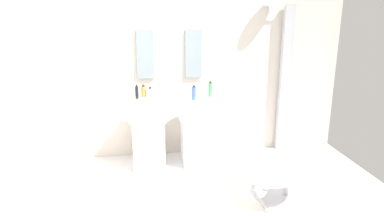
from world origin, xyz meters
name	(u,v)px	position (x,y,z in m)	size (l,w,h in m)	color
rear_partition	(169,62)	(0.00, 1.65, 1.30)	(4.80, 0.10, 2.60)	beige
pedestal_sink_left	(148,131)	(-0.32, 1.21, 0.49)	(0.48, 0.48, 1.00)	white
pedestal_sink_right	(198,128)	(0.32, 1.21, 0.49)	(0.48, 0.48, 1.00)	white
vanity_mirror_left	(145,55)	(-0.32, 1.58, 1.41)	(0.22, 0.03, 0.63)	#8C9EA8
vanity_mirror_right	(193,54)	(0.32, 1.58, 1.41)	(0.22, 0.03, 0.63)	#8C9EA8
shower_column	(284,76)	(1.59, 1.53, 1.08)	(0.49, 0.24, 2.05)	#B7BABF
lounge_chair	(286,170)	(1.09, 0.14, 0.35)	(1.05, 1.05, 0.65)	#B7BABF
towel_rack	(31,159)	(-1.43, 0.15, 0.63)	(0.37, 0.22, 0.95)	#B7BABF
soap_bottle_clear	(150,95)	(-0.28, 1.06, 0.99)	(0.06, 0.06, 0.19)	silver
soap_bottle_green	(210,90)	(0.49, 1.25, 0.99)	(0.05, 0.05, 0.20)	#59996B
soap_bottle_black	(137,92)	(-0.44, 1.27, 0.98)	(0.04, 0.04, 0.18)	black
soap_bottle_blue	(194,93)	(0.25, 1.11, 0.98)	(0.05, 0.05, 0.18)	#4C72B7
soap_bottle_amber	(144,91)	(-0.36, 1.37, 0.97)	(0.06, 0.06, 0.15)	#C68C38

